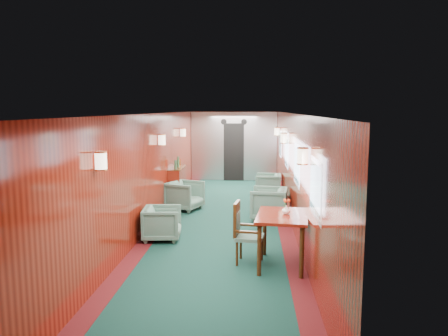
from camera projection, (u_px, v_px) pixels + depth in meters
name	position (u px, v px, depth m)	size (l,w,h in m)	color
room	(222.00, 150.00, 9.30)	(12.00, 12.10, 2.40)	#0E3229
bulkhead	(234.00, 147.00, 15.20)	(2.98, 0.17, 2.39)	silver
windows_right	(291.00, 157.00, 9.47)	(0.02, 8.60, 0.80)	silver
wall_sconces	(224.00, 140.00, 9.84)	(2.97, 7.97, 0.25)	#FFE8C6
dining_table	(282.00, 223.00, 6.91)	(0.90, 1.20, 0.84)	maroon
side_chair	(244.00, 230.00, 7.08)	(0.51, 0.53, 1.01)	#1D443C
credenza	(177.00, 185.00, 11.53)	(0.34, 1.08, 1.25)	maroon
flower_vase	(286.00, 210.00, 6.91)	(0.13, 0.13, 0.14)	white
armchair_left_near	(162.00, 223.00, 8.36)	(0.69, 0.71, 0.64)	#1D443C
armchair_left_far	(185.00, 196.00, 10.84)	(0.76, 0.79, 0.72)	#1D443C
armchair_right_near	(269.00, 204.00, 9.87)	(0.78, 0.81, 0.73)	#1D443C
armchair_right_far	(268.00, 185.00, 12.51)	(0.70, 0.72, 0.66)	#1D443C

